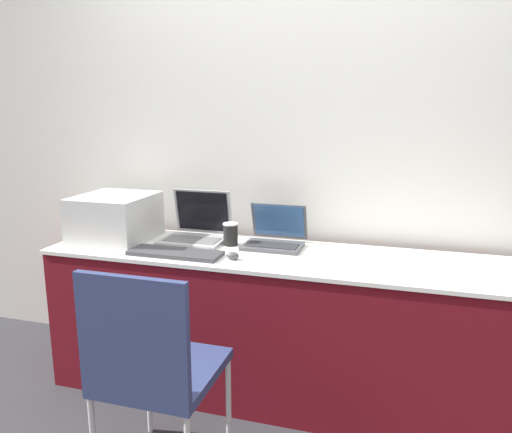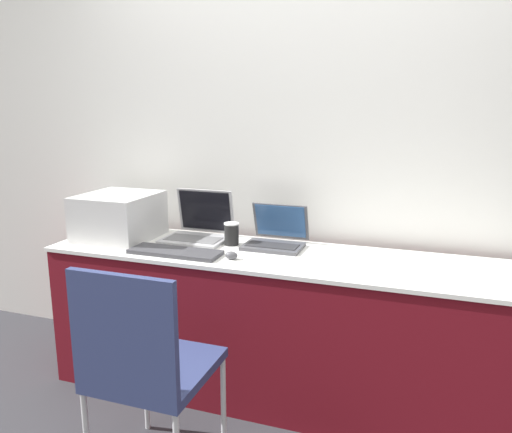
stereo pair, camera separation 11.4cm
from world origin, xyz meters
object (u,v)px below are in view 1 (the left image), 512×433
object	(u,v)px
external_keyboard	(175,253)
chair	(152,363)
printer	(115,216)
laptop_left	(196,230)
coffee_cup	(231,234)
laptop_right	(275,237)
mouse	(233,256)

from	to	relation	value
external_keyboard	chair	bearing A→B (deg)	-72.54
printer	laptop_left	distance (m)	0.46
external_keyboard	coffee_cup	size ratio (longest dim) A/B	3.93
laptop_right	chair	world-z (taller)	laptop_right
printer	chair	distance (m)	1.09
external_keyboard	coffee_cup	distance (m)	0.33
printer	chair	world-z (taller)	printer
printer	mouse	distance (m)	0.77
chair	coffee_cup	bearing A→B (deg)	89.57
coffee_cup	chair	size ratio (longest dim) A/B	0.13
laptop_right	mouse	bearing A→B (deg)	-113.79
external_keyboard	mouse	world-z (taller)	mouse
external_keyboard	mouse	distance (m)	0.30
laptop_left	external_keyboard	distance (m)	0.30
printer	laptop_left	size ratio (longest dim) A/B	1.23
printer	laptop_left	world-z (taller)	laptop_left
mouse	chair	xyz separation A→B (m)	(-0.10, -0.64, -0.25)
external_keyboard	mouse	bearing A→B (deg)	1.97
chair	laptop_left	bearing A→B (deg)	102.81
mouse	chair	bearing A→B (deg)	-99.32
chair	mouse	bearing A→B (deg)	80.68
printer	chair	size ratio (longest dim) A/B	0.45
laptop_right	chair	bearing A→B (deg)	-104.19
laptop_right	mouse	size ratio (longest dim) A/B	4.81
laptop_right	external_keyboard	size ratio (longest dim) A/B	0.65
mouse	laptop_left	bearing A→B (deg)	137.44
printer	mouse	world-z (taller)	printer
laptop_right	coffee_cup	xyz separation A→B (m)	(-0.23, -0.06, 0.01)
printer	coffee_cup	size ratio (longest dim) A/B	3.48
external_keyboard	mouse	size ratio (longest dim) A/B	7.43
printer	coffee_cup	xyz separation A→B (m)	(0.65, 0.08, -0.07)
laptop_left	coffee_cup	distance (m)	0.22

